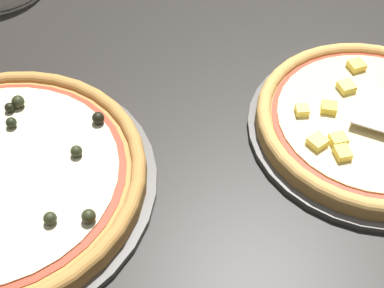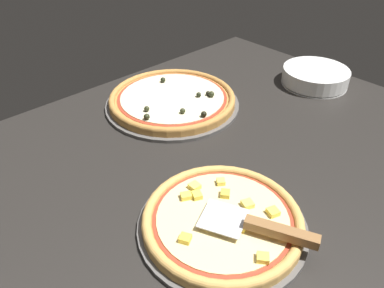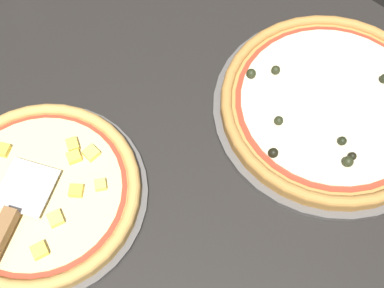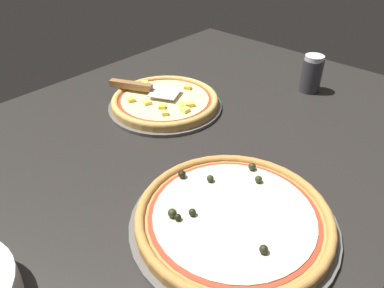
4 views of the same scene
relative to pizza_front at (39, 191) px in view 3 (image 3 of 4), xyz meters
The scene contains 5 objects.
ground_plane 18.28cm from the pizza_front, 63.55° to the left, with size 154.77×112.04×3.60cm, color black.
pizza_pan_front 1.85cm from the pizza_front, 132.68° to the right, with size 34.37×34.37×1.00cm, color #565451.
pizza_front is the anchor object (origin of this frame).
pizza_pan_back 51.26cm from the pizza_front, 60.75° to the left, with size 41.21×41.21×1.00cm, color #565451.
pizza_back 51.20cm from the pizza_front, 60.74° to the left, with size 38.74×38.74×3.97cm.
Camera 3 is at (32.37, -24.40, 80.69)cm, focal length 50.00 mm.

